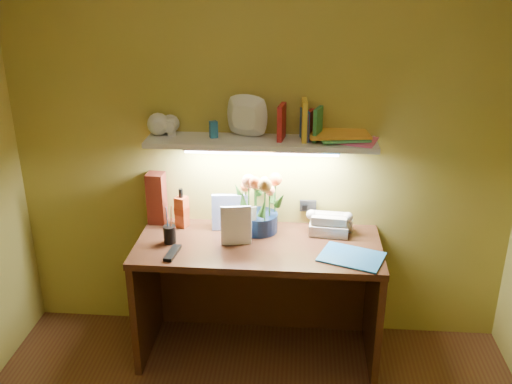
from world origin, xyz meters
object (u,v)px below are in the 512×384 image
Objects in this scene: desk at (258,299)px; telephone at (329,222)px; whisky_bottle at (182,208)px; desk_clock at (346,225)px; flower_bouquet at (259,201)px.

telephone is (0.41, 0.18, 0.44)m from desk.
whisky_bottle reaches higher than desk.
whisky_bottle is at bearing -175.75° from telephone.
telephone is at bearing -150.64° from desk_clock.
flower_bouquet is 5.27× the size of desk_clock.
desk is at bearing -21.65° from whisky_bottle.
flower_bouquet reaches higher than telephone.
whisky_bottle reaches higher than telephone.
flower_bouquet is (-0.01, 0.17, 0.57)m from desk.
telephone is at bearing 23.46° from desk.
flower_bouquet is at bearing -162.85° from desk_clock.
desk is 0.59m from flower_bouquet.
whisky_bottle is (-0.47, 0.02, -0.07)m from flower_bouquet.
telephone is at bearing 1.12° from flower_bouquet.
whisky_bottle is at bearing 177.44° from flower_bouquet.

